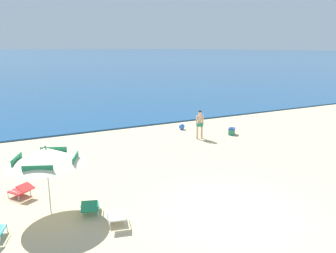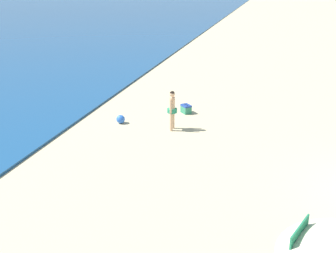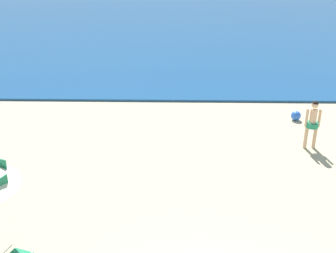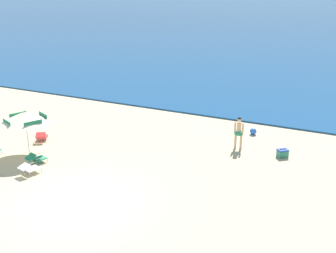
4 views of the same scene
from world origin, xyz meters
name	(u,v)px [view 3 (image 3 of 4)]	position (x,y,z in m)	size (l,w,h in m)	color
person_standing_near_shore	(313,121)	(3.77, 7.89, 0.96)	(0.49, 0.41, 1.66)	#D8A87F
beach_ball	(296,116)	(3.92, 10.24, 0.19)	(0.37, 0.37, 0.37)	blue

